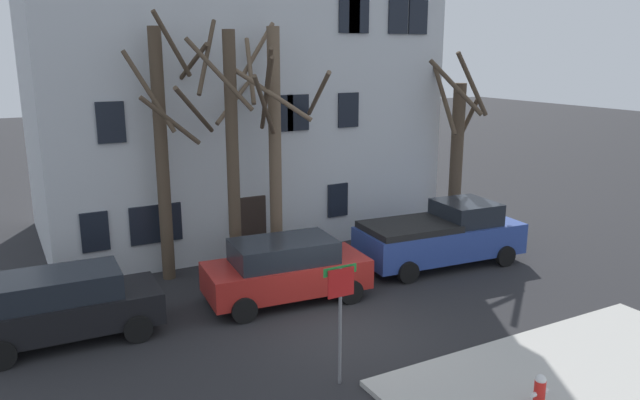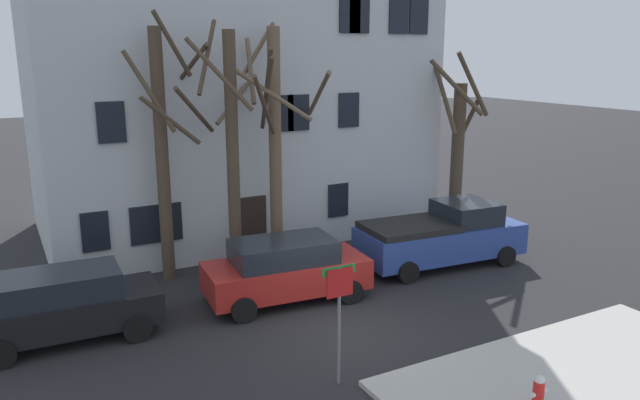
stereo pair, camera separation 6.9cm
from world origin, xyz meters
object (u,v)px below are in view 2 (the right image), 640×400
object	(u,v)px
tree_bare_mid	(235,146)
car_black_wagon	(65,305)
pickup_truck_blue	(442,235)
bicycle_leaning	(108,288)
street_sign_pole	(339,302)
building_main	(229,73)
fire_hydrant	(539,391)
tree_bare_near	(164,147)
tree_bare_end	(458,148)
car_red_wagon	(286,269)
tree_bare_far	(274,139)

from	to	relation	value
tree_bare_mid	car_black_wagon	bearing A→B (deg)	-160.56
pickup_truck_blue	bicycle_leaning	distance (m)	10.37
street_sign_pole	building_main	bearing A→B (deg)	79.40
fire_hydrant	car_black_wagon	bearing A→B (deg)	134.73
tree_bare_near	street_sign_pole	bearing A→B (deg)	-79.41
tree_bare_mid	pickup_truck_blue	world-z (taller)	tree_bare_mid
tree_bare_end	car_black_wagon	size ratio (longest dim) A/B	1.55
fire_hydrant	car_red_wagon	bearing A→B (deg)	104.57
tree_bare_end	tree_bare_far	bearing A→B (deg)	-176.95
car_red_wagon	bicycle_leaning	distance (m)	5.00
car_red_wagon	tree_bare_mid	bearing A→B (deg)	104.61
tree_bare_mid	street_sign_pole	bearing A→B (deg)	-93.07
tree_bare_end	street_sign_pole	world-z (taller)	tree_bare_end
car_red_wagon	pickup_truck_blue	xyz separation A→B (m)	(5.76, 0.31, 0.05)
tree_bare_mid	pickup_truck_blue	bearing A→B (deg)	-16.19
tree_bare_end	car_black_wagon	xyz separation A→B (m)	(-14.39, -2.81, -2.35)
tree_bare_mid	building_main	bearing A→B (deg)	71.18
car_red_wagon	fire_hydrant	size ratio (longest dim) A/B	6.71
building_main	street_sign_pole	size ratio (longest dim) A/B	5.60
tree_bare_end	pickup_truck_blue	size ratio (longest dim) A/B	1.22
tree_bare_far	car_red_wagon	world-z (taller)	tree_bare_far
tree_bare_mid	car_red_wagon	bearing A→B (deg)	-75.39
tree_bare_mid	fire_hydrant	distance (m)	10.42
building_main	bicycle_leaning	bearing A→B (deg)	-135.89
tree_bare_near	bicycle_leaning	distance (m)	4.33
tree_bare_mid	fire_hydrant	world-z (taller)	tree_bare_mid
tree_bare_far	car_black_wagon	size ratio (longest dim) A/B	1.75
tree_bare_far	street_sign_pole	distance (m)	7.87
car_black_wagon	bicycle_leaning	world-z (taller)	car_black_wagon
bicycle_leaning	car_black_wagon	bearing A→B (deg)	-122.86
tree_bare_near	pickup_truck_blue	distance (m)	9.17
tree_bare_far	pickup_truck_blue	bearing A→B (deg)	-26.75
car_black_wagon	street_sign_pole	bearing A→B (deg)	-45.74
fire_hydrant	bicycle_leaning	bearing A→B (deg)	123.19
car_black_wagon	fire_hydrant	xyz separation A→B (m)	(7.58, -7.65, -0.42)
building_main	tree_bare_near	size ratio (longest dim) A/B	1.85
car_red_wagon	pickup_truck_blue	size ratio (longest dim) A/B	0.83
tree_bare_end	car_red_wagon	bearing A→B (deg)	-160.11
tree_bare_far	car_red_wagon	size ratio (longest dim) A/B	1.66
tree_bare_near	car_black_wagon	size ratio (longest dim) A/B	1.79
pickup_truck_blue	tree_bare_end	bearing A→B (deg)	43.88
tree_bare_end	pickup_truck_blue	xyz separation A→B (m)	(-2.95, -2.84, -2.27)
tree_bare_mid	pickup_truck_blue	xyz separation A→B (m)	(6.32, -1.83, -3.13)
tree_bare_far	tree_bare_end	xyz separation A→B (m)	(7.76, 0.41, -0.90)
tree_bare_end	bicycle_leaning	xyz separation A→B (m)	(-13.11, -0.83, -2.88)
tree_bare_mid	tree_bare_far	xyz separation A→B (m)	(1.51, 0.59, 0.04)
building_main	street_sign_pole	bearing A→B (deg)	-100.60
tree_bare_far	fire_hydrant	world-z (taller)	tree_bare_far
tree_bare_end	fire_hydrant	distance (m)	12.79
building_main	bicycle_leaning	world-z (taller)	building_main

